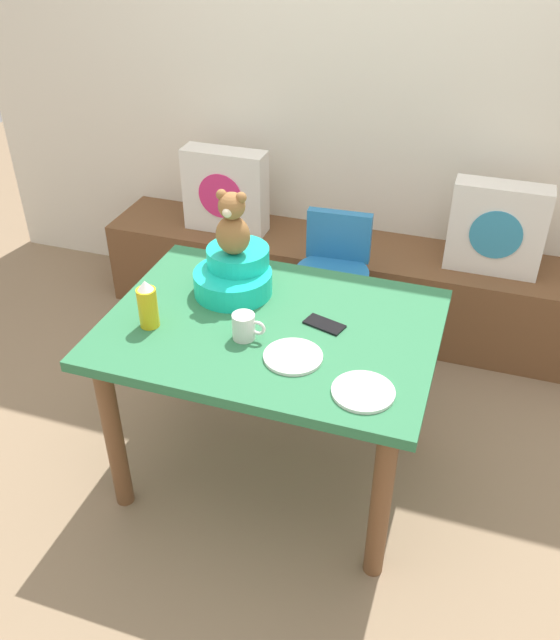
{
  "coord_description": "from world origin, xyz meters",
  "views": [
    {
      "loc": [
        0.66,
        -1.88,
        2.11
      ],
      "look_at": [
        0.0,
        0.1,
        0.69
      ],
      "focal_mm": 37.82,
      "sensor_mm": 36.0,
      "label": 1
    }
  ],
  "objects_px": {
    "pillow_floral_left": "(225,191)",
    "cell_phone": "(324,324)",
    "ketchup_bottle": "(148,305)",
    "pillow_floral_right": "(497,228)",
    "teddy_bear": "(232,225)",
    "highchair": "(332,277)",
    "dinner_plate_near": "(293,357)",
    "dinner_plate_far": "(363,392)",
    "dining_table": "(271,348)",
    "coffee_mug": "(244,326)",
    "infant_seat_teal": "(235,274)"
  },
  "relations": [
    {
      "from": "pillow_floral_left",
      "to": "highchair",
      "type": "bearing_deg",
      "value": -30.81
    },
    {
      "from": "pillow_floral_right",
      "to": "ketchup_bottle",
      "type": "relative_size",
      "value": 2.38
    },
    {
      "from": "pillow_floral_right",
      "to": "dinner_plate_far",
      "type": "xyz_separation_m",
      "value": [
        -0.32,
        -1.44,
        0.07
      ]
    },
    {
      "from": "dinner_plate_far",
      "to": "cell_phone",
      "type": "height_order",
      "value": "dinner_plate_far"
    },
    {
      "from": "pillow_floral_left",
      "to": "infant_seat_teal",
      "type": "height_order",
      "value": "same"
    },
    {
      "from": "highchair",
      "to": "cell_phone",
      "type": "height_order",
      "value": "highchair"
    },
    {
      "from": "pillow_floral_right",
      "to": "dinner_plate_far",
      "type": "relative_size",
      "value": 2.2
    },
    {
      "from": "pillow_floral_left",
      "to": "coffee_mug",
      "type": "bearing_deg",
      "value": -64.81
    },
    {
      "from": "ketchup_bottle",
      "to": "dinner_plate_far",
      "type": "relative_size",
      "value": 0.92
    },
    {
      "from": "teddy_bear",
      "to": "dinner_plate_far",
      "type": "height_order",
      "value": "teddy_bear"
    },
    {
      "from": "teddy_bear",
      "to": "dinner_plate_far",
      "type": "relative_size",
      "value": 1.25
    },
    {
      "from": "highchair",
      "to": "coffee_mug",
      "type": "bearing_deg",
      "value": -96.37
    },
    {
      "from": "pillow_floral_right",
      "to": "dinner_plate_far",
      "type": "height_order",
      "value": "pillow_floral_right"
    },
    {
      "from": "pillow_floral_right",
      "to": "infant_seat_teal",
      "type": "height_order",
      "value": "same"
    },
    {
      "from": "dining_table",
      "to": "infant_seat_teal",
      "type": "distance_m",
      "value": 0.33
    },
    {
      "from": "pillow_floral_right",
      "to": "teddy_bear",
      "type": "relative_size",
      "value": 1.76
    },
    {
      "from": "ketchup_bottle",
      "to": "dinner_plate_near",
      "type": "height_order",
      "value": "ketchup_bottle"
    },
    {
      "from": "pillow_floral_left",
      "to": "dining_table",
      "type": "relative_size",
      "value": 0.37
    },
    {
      "from": "pillow_floral_left",
      "to": "dinner_plate_near",
      "type": "height_order",
      "value": "pillow_floral_left"
    },
    {
      "from": "infant_seat_teal",
      "to": "ketchup_bottle",
      "type": "distance_m",
      "value": 0.38
    },
    {
      "from": "pillow_floral_left",
      "to": "dining_table",
      "type": "bearing_deg",
      "value": -60.51
    },
    {
      "from": "infant_seat_teal",
      "to": "coffee_mug",
      "type": "relative_size",
      "value": 2.75
    },
    {
      "from": "ketchup_bottle",
      "to": "cell_phone",
      "type": "xyz_separation_m",
      "value": [
        0.59,
        0.2,
        -0.08
      ]
    },
    {
      "from": "dinner_plate_near",
      "to": "coffee_mug",
      "type": "bearing_deg",
      "value": 163.64
    },
    {
      "from": "dining_table",
      "to": "highchair",
      "type": "bearing_deg",
      "value": 87.08
    },
    {
      "from": "pillow_floral_left",
      "to": "cell_phone",
      "type": "relative_size",
      "value": 3.06
    },
    {
      "from": "ketchup_bottle",
      "to": "dinner_plate_far",
      "type": "bearing_deg",
      "value": -8.71
    },
    {
      "from": "dinner_plate_near",
      "to": "ketchup_bottle",
      "type": "bearing_deg",
      "value": 177.78
    },
    {
      "from": "pillow_floral_left",
      "to": "highchair",
      "type": "distance_m",
      "value": 0.83
    },
    {
      "from": "dinner_plate_far",
      "to": "pillow_floral_right",
      "type": "bearing_deg",
      "value": 77.26
    },
    {
      "from": "highchair",
      "to": "dinner_plate_near",
      "type": "distance_m",
      "value": 0.95
    },
    {
      "from": "ketchup_bottle",
      "to": "dinner_plate_near",
      "type": "distance_m",
      "value": 0.55
    },
    {
      "from": "pillow_floral_left",
      "to": "ketchup_bottle",
      "type": "xyz_separation_m",
      "value": [
        0.25,
        -1.31,
        0.15
      ]
    },
    {
      "from": "dinner_plate_near",
      "to": "highchair",
      "type": "bearing_deg",
      "value": 96.08
    },
    {
      "from": "pillow_floral_left",
      "to": "cell_phone",
      "type": "xyz_separation_m",
      "value": [
        0.84,
        -1.12,
        0.06
      ]
    },
    {
      "from": "pillow_floral_left",
      "to": "dinner_plate_near",
      "type": "relative_size",
      "value": 2.2
    },
    {
      "from": "pillow_floral_right",
      "to": "coffee_mug",
      "type": "height_order",
      "value": "pillow_floral_right"
    },
    {
      "from": "highchair",
      "to": "coffee_mug",
      "type": "distance_m",
      "value": 0.91
    },
    {
      "from": "pillow_floral_right",
      "to": "dinner_plate_near",
      "type": "height_order",
      "value": "pillow_floral_right"
    },
    {
      "from": "coffee_mug",
      "to": "cell_phone",
      "type": "distance_m",
      "value": 0.29
    },
    {
      "from": "pillow_floral_left",
      "to": "dinner_plate_far",
      "type": "distance_m",
      "value": 1.78
    },
    {
      "from": "dining_table",
      "to": "dinner_plate_far",
      "type": "height_order",
      "value": "dinner_plate_far"
    },
    {
      "from": "pillow_floral_left",
      "to": "dinner_plate_near",
      "type": "distance_m",
      "value": 1.55
    },
    {
      "from": "ketchup_bottle",
      "to": "cell_phone",
      "type": "bearing_deg",
      "value": 18.46
    },
    {
      "from": "teddy_bear",
      "to": "coffee_mug",
      "type": "distance_m",
      "value": 0.4
    },
    {
      "from": "infant_seat_teal",
      "to": "cell_phone",
      "type": "bearing_deg",
      "value": -17.7
    },
    {
      "from": "pillow_floral_right",
      "to": "teddy_bear",
      "type": "distance_m",
      "value": 1.4
    },
    {
      "from": "teddy_bear",
      "to": "cell_phone",
      "type": "distance_m",
      "value": 0.49
    },
    {
      "from": "coffee_mug",
      "to": "cell_phone",
      "type": "relative_size",
      "value": 0.83
    },
    {
      "from": "pillow_floral_left",
      "to": "dinner_plate_far",
      "type": "xyz_separation_m",
      "value": [
        1.06,
        -1.44,
        0.07
      ]
    }
  ]
}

